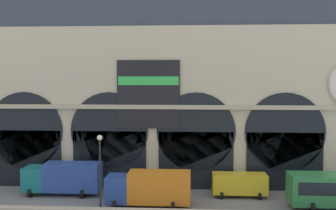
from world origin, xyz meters
TOP-DOWN VIEW (x-y plane):
  - ground_plane at (0.00, 0.00)m, footprint 200.00×200.00m
  - station_building at (0.02, 7.73)m, footprint 46.50×5.88m
  - box_truck_midwest at (-8.51, 2.44)m, footprint 7.50×2.91m
  - box_truck_center at (0.29, -0.52)m, footprint 7.50×2.91m
  - van_mideast at (8.66, 2.84)m, footprint 5.20×2.48m
  - street_lamp_quayside at (-3.34, -3.83)m, footprint 0.44×0.44m

SIDE VIEW (x-z plane):
  - ground_plane at x=0.00m, z-range 0.00..0.00m
  - van_mideast at x=8.66m, z-range 0.15..2.35m
  - box_truck_midwest at x=-8.51m, z-range 0.14..3.26m
  - box_truck_center at x=0.29m, z-range 0.14..3.26m
  - street_lamp_quayside at x=-3.34m, z-range 0.96..7.86m
  - station_building at x=0.02m, z-range -0.24..19.81m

